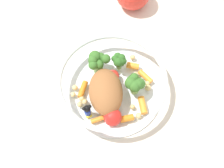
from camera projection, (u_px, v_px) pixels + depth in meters
ground_plane at (117, 88)px, 0.62m from camera, size 2.40×2.40×0.00m
food_container at (111, 85)px, 0.59m from camera, size 0.21×0.21×0.06m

